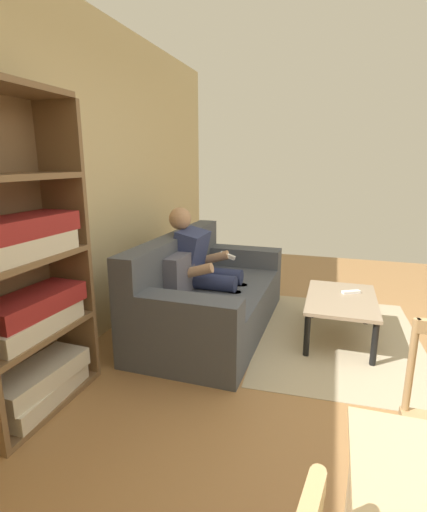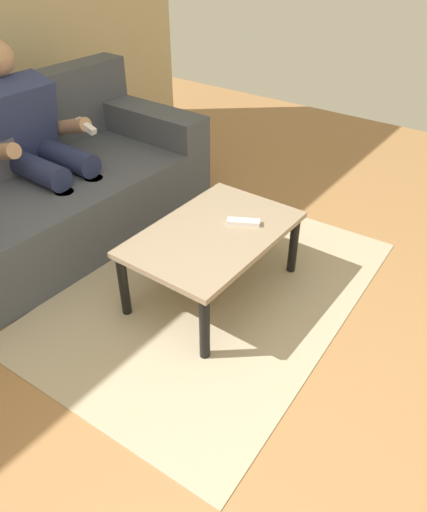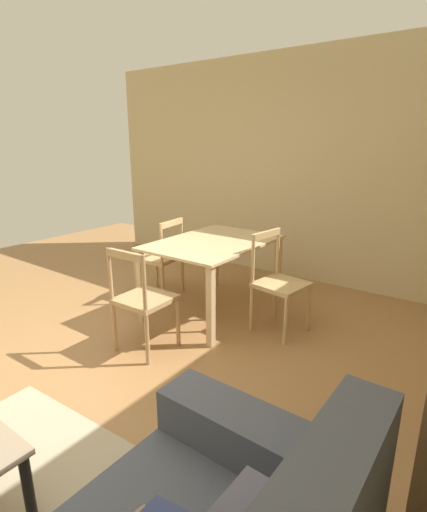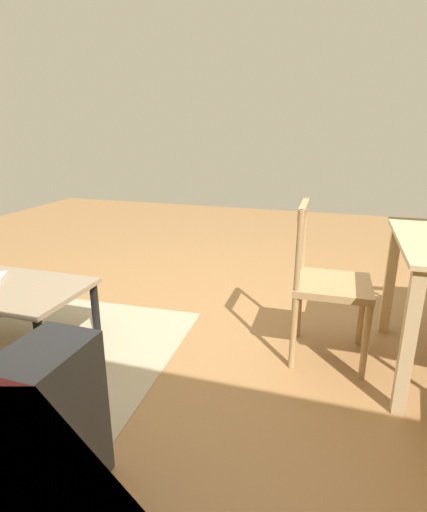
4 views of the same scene
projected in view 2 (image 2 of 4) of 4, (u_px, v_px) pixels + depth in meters
The scene contains 5 objects.
couch at pixel (44, 187), 3.01m from camera, with size 1.95×1.00×0.88m.
person_lounging at pixel (35, 142), 2.91m from camera, with size 0.60×0.88×1.14m.
coffee_table at pixel (213, 239), 2.49m from camera, with size 0.91×0.59×0.39m.
tv_remote at pixel (243, 222), 2.51m from camera, with size 0.05×0.17×0.02m, color white.
area_rug at pixel (214, 290), 2.69m from camera, with size 2.00×1.40×0.01m, color tan.
Camera 2 is at (-0.53, -0.68, 1.72)m, focal length 33.93 mm.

